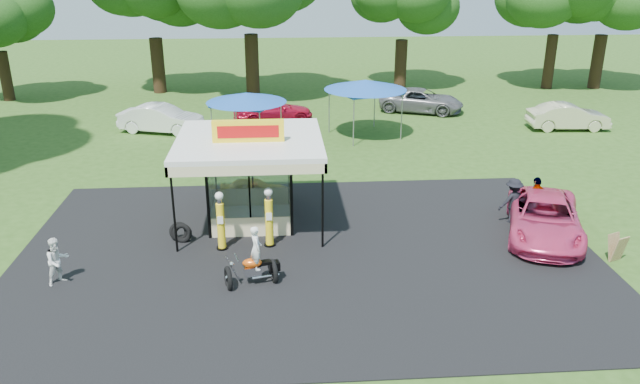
# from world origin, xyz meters

# --- Properties ---
(ground) EXTENTS (120.00, 120.00, 0.00)m
(ground) POSITION_xyz_m (0.00, 0.00, 0.00)
(ground) COLOR #2B4C17
(ground) RESTS_ON ground
(asphalt_apron) EXTENTS (20.00, 14.00, 0.04)m
(asphalt_apron) POSITION_xyz_m (0.00, 2.00, 0.02)
(asphalt_apron) COLOR black
(asphalt_apron) RESTS_ON ground
(gas_station_kiosk) EXTENTS (5.40, 5.40, 4.18)m
(gas_station_kiosk) POSITION_xyz_m (-2.00, 4.99, 1.78)
(gas_station_kiosk) COLOR white
(gas_station_kiosk) RESTS_ON ground
(gas_pump_left) EXTENTS (0.41, 0.41, 2.18)m
(gas_pump_left) POSITION_xyz_m (-3.00, 2.56, 1.05)
(gas_pump_left) COLOR black
(gas_pump_left) RESTS_ON ground
(gas_pump_right) EXTENTS (0.41, 0.41, 2.23)m
(gas_pump_right) POSITION_xyz_m (-1.32, 2.71, 1.07)
(gas_pump_right) COLOR black
(gas_pump_right) RESTS_ON ground
(motorcycle) EXTENTS (1.81, 1.19, 2.05)m
(motorcycle) POSITION_xyz_m (-1.77, 0.05, 0.80)
(motorcycle) COLOR black
(motorcycle) RESTS_ON ground
(spare_tires) EXTENTS (0.88, 0.56, 0.75)m
(spare_tires) POSITION_xyz_m (-4.53, 3.32, 0.36)
(spare_tires) COLOR black
(spare_tires) RESTS_ON ground
(a_frame_sign) EXTENTS (0.57, 0.65, 0.94)m
(a_frame_sign) POSITION_xyz_m (10.42, 0.75, 0.47)
(a_frame_sign) COLOR #593819
(a_frame_sign) RESTS_ON ground
(kiosk_car) EXTENTS (2.82, 1.13, 0.96)m
(kiosk_car) POSITION_xyz_m (-2.00, 7.20, 0.48)
(kiosk_car) COLOR yellow
(kiosk_car) RESTS_ON ground
(pink_sedan) EXTENTS (4.12, 5.93, 1.50)m
(pink_sedan) POSITION_xyz_m (8.72, 2.78, 0.75)
(pink_sedan) COLOR #DC3C71
(pink_sedan) RESTS_ON ground
(spectator_west) EXTENTS (0.96, 0.96, 1.56)m
(spectator_west) POSITION_xyz_m (-7.94, 0.53, 0.78)
(spectator_west) COLOR white
(spectator_west) RESTS_ON ground
(spectator_east_a) EXTENTS (1.29, 0.94, 1.79)m
(spectator_east_a) POSITION_xyz_m (8.02, 4.14, 0.90)
(spectator_east_a) COLOR black
(spectator_east_a) RESTS_ON ground
(spectator_east_b) EXTENTS (1.15, 0.84, 1.81)m
(spectator_east_b) POSITION_xyz_m (8.94, 4.22, 0.90)
(spectator_east_b) COLOR gray
(spectator_east_b) RESTS_ON ground
(bg_car_a) EXTENTS (5.13, 3.01, 1.60)m
(bg_car_a) POSITION_xyz_m (-7.62, 18.24, 0.80)
(bg_car_a) COLOR white
(bg_car_a) RESTS_ON ground
(bg_car_b) EXTENTS (5.11, 2.75, 1.41)m
(bg_car_b) POSITION_xyz_m (-1.15, 20.09, 0.70)
(bg_car_b) COLOR #B80E2C
(bg_car_b) RESTS_ON ground
(bg_car_d) EXTENTS (5.93, 4.27, 1.50)m
(bg_car_d) POSITION_xyz_m (8.51, 22.01, 0.75)
(bg_car_d) COLOR slate
(bg_car_d) RESTS_ON ground
(bg_car_e) EXTENTS (4.72, 1.89, 1.52)m
(bg_car_e) POSITION_xyz_m (16.16, 17.15, 0.76)
(bg_car_e) COLOR beige
(bg_car_e) RESTS_ON ground
(tent_west) EXTENTS (4.22, 4.22, 2.95)m
(tent_west) POSITION_xyz_m (-2.51, 14.92, 2.67)
(tent_west) COLOR gray
(tent_west) RESTS_ON ground
(tent_east) EXTENTS (4.60, 4.60, 3.22)m
(tent_east) POSITION_xyz_m (4.00, 16.58, 2.91)
(tent_east) COLOR gray
(tent_east) RESTS_ON ground
(oak_far_d) EXTENTS (8.49, 8.49, 10.10)m
(oak_far_d) POSITION_xyz_m (8.58, 29.65, 6.44)
(oak_far_d) COLOR black
(oak_far_d) RESTS_ON ground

